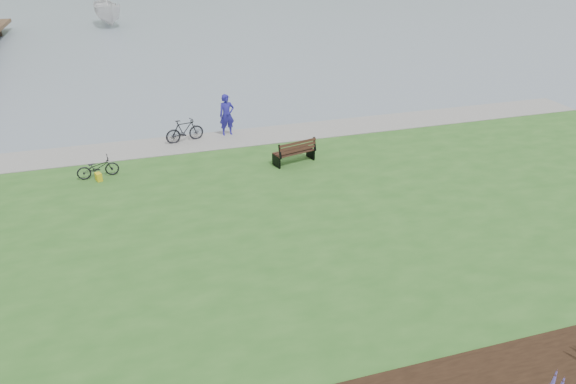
% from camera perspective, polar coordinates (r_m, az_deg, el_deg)
% --- Properties ---
extents(ground, '(600.00, 600.00, 0.00)m').
position_cam_1_polar(ground, '(17.85, 1.68, -2.66)').
color(ground, slate).
rests_on(ground, ground).
extents(lawn, '(34.00, 20.00, 0.40)m').
position_cam_1_polar(lawn, '(16.14, 3.92, -5.42)').
color(lawn, '#2A5B20').
rests_on(lawn, ground).
extents(shoreline_path, '(34.00, 2.20, 0.03)m').
position_cam_1_polar(shoreline_path, '(23.70, -3.56, 6.20)').
color(shoreline_path, gray).
rests_on(shoreline_path, lawn).
extents(park_bench, '(1.80, 1.08, 1.05)m').
position_cam_1_polar(park_bench, '(20.69, 0.80, 4.55)').
color(park_bench, black).
rests_on(park_bench, lawn).
extents(person, '(0.86, 0.62, 2.24)m').
position_cam_1_polar(person, '(23.66, -6.84, 8.87)').
color(person, navy).
rests_on(person, lawn).
extents(bicycle_a, '(0.75, 1.61, 0.81)m').
position_cam_1_polar(bicycle_a, '(20.82, -20.40, 2.57)').
color(bicycle_a, black).
rests_on(bicycle_a, lawn).
extents(bicycle_b, '(0.87, 1.80, 1.05)m').
position_cam_1_polar(bicycle_b, '(23.34, -11.43, 6.70)').
color(bicycle_b, black).
rests_on(bicycle_b, lawn).
extents(sailboat, '(12.60, 12.76, 28.67)m').
position_cam_1_polar(sailboat, '(58.54, -19.15, 17.05)').
color(sailboat, silver).
rests_on(sailboat, ground).
extents(pannier, '(0.28, 0.34, 0.32)m').
position_cam_1_polar(pannier, '(20.62, -20.30, 1.58)').
color(pannier, gold).
rests_on(pannier, lawn).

